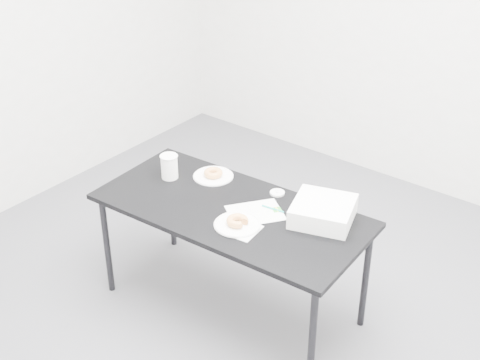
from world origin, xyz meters
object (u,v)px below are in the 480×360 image
Objects in this scene: donut_near at (237,221)px; donut_far at (213,173)px; plate_near at (237,224)px; coffee_cup at (169,167)px; plate_far at (213,176)px; bakery_box at (323,211)px; pen at (273,209)px; table at (231,216)px; scorecard at (255,213)px.

donut_far is (-0.43, 0.32, -0.00)m from donut_near.
donut_near is (0.00, -0.00, 0.02)m from plate_near.
donut_far is 0.26m from coffee_cup.
donut_far reaches higher than plate_far.
bakery_box is at bearing 0.18° from donut_far.
pen is at bearing -9.46° from plate_far.
table is 0.37m from donut_far.
donut_near reaches higher than table.
scorecard reaches higher than table.
plate_near is 2.13× the size of donut_near.
donut_near reaches higher than scorecard.
coffee_cup is (-0.19, -0.16, 0.05)m from donut_far.
pen is (0.19, 0.13, 0.06)m from table.
table is 4.96× the size of bakery_box.
coffee_cup is (-0.62, 0.15, 0.07)m from plate_near.
scorecard is 2.58× the size of donut_far.
table is 0.37m from plate_far.
pen reaches higher than plate_far.
bakery_box is at bearing 22.06° from table.
plate_far is 0.75m from bakery_box.
scorecard is at bearing -20.89° from plate_far.
scorecard is at bearing -20.89° from donut_far.
bakery_box is (0.75, 0.00, 0.05)m from plate_far.
pen is 0.24m from donut_near.
pen is 0.69m from coffee_cup.
donut_far is at bearing 0.00° from plate_far.
bakery_box is at bearing 9.98° from coffee_cup.
plate_near is (-0.06, -0.24, -0.00)m from pen.
coffee_cup is 0.95m from bakery_box.
scorecard is at bearing 15.08° from table.
donut_near is at bearing -43.48° from table.
donut_far is at bearing 162.30° from bakery_box.
pen is at bearing 92.01° from scorecard.
donut_near reaches higher than pen.
pen is 0.28m from bakery_box.
plate_near is at bearing -36.51° from donut_far.
plate_far is (-0.43, 0.32, -0.00)m from plate_near.
coffee_cup is at bearing 166.05° from plate_near.
plate_far is (-0.30, 0.21, 0.05)m from table.
table is at bearing 139.49° from donut_near.
pen is 0.49m from donut_far.
coffee_cup is 0.47× the size of bakery_box.
donut_far is 0.76× the size of coffee_cup.
scorecard is 2.47× the size of donut_near.
table is at bearing -5.05° from coffee_cup.
donut_far is (-0.43, 0.16, 0.02)m from scorecard.
plate_far is at bearing 163.45° from pen.
plate_near is 0.53m from plate_far.
plate_far reaches higher than table.
pen reaches higher than scorecard.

